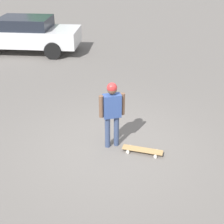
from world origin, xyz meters
name	(u,v)px	position (x,y,z in m)	size (l,w,h in m)	color
ground_plane	(112,146)	(0.00, 0.00, 0.00)	(220.00, 220.00, 0.00)	slate
person	(112,108)	(0.00, 0.00, 0.98)	(0.58, 0.22, 1.58)	#38476B
skateboard	(142,150)	(-0.56, 0.48, 0.07)	(0.87, 0.67, 0.09)	tan
car_parked_near	(24,34)	(1.36, -8.01, 0.78)	(4.98, 3.43, 1.47)	silver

